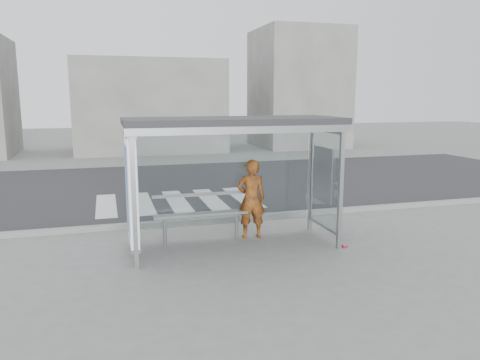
# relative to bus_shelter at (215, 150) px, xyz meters

# --- Properties ---
(ground) EXTENTS (80.00, 80.00, 0.00)m
(ground) POSITION_rel_bus_shelter_xyz_m (0.37, -0.06, -1.98)
(ground) COLOR slate
(ground) RESTS_ON ground
(road) EXTENTS (30.00, 10.00, 0.01)m
(road) POSITION_rel_bus_shelter_xyz_m (0.37, 6.94, -1.98)
(road) COLOR #28282B
(road) RESTS_ON ground
(curb) EXTENTS (30.00, 0.18, 0.12)m
(curb) POSITION_rel_bus_shelter_xyz_m (0.37, 1.89, -1.92)
(curb) COLOR gray
(curb) RESTS_ON ground
(crosswalk) EXTENTS (4.55, 3.00, 0.00)m
(crosswalk) POSITION_rel_bus_shelter_xyz_m (-0.13, 4.44, -1.98)
(crosswalk) COLOR silver
(crosswalk) RESTS_ON ground
(bus_shelter) EXTENTS (4.25, 1.65, 2.62)m
(bus_shelter) POSITION_rel_bus_shelter_xyz_m (0.00, 0.00, 0.00)
(bus_shelter) COLOR gray
(bus_shelter) RESTS_ON ground
(building_center) EXTENTS (8.00, 5.00, 5.00)m
(building_center) POSITION_rel_bus_shelter_xyz_m (0.37, 17.94, 0.52)
(building_center) COLOR slate
(building_center) RESTS_ON ground
(building_right) EXTENTS (5.00, 5.00, 7.00)m
(building_right) POSITION_rel_bus_shelter_xyz_m (9.37, 17.94, 1.52)
(building_right) COLOR slate
(building_right) RESTS_ON ground
(person) EXTENTS (0.66, 0.47, 1.72)m
(person) POSITION_rel_bus_shelter_xyz_m (0.90, 0.45, -1.13)
(person) COLOR #C33F12
(person) RESTS_ON ground
(bench) EXTENTS (1.97, 0.33, 1.02)m
(bench) POSITION_rel_bus_shelter_xyz_m (-0.21, 0.43, -1.38)
(bench) COLOR slate
(bench) RESTS_ON ground
(soda_can) EXTENTS (0.13, 0.09, 0.07)m
(soda_can) POSITION_rel_bus_shelter_xyz_m (2.52, -0.76, -1.95)
(soda_can) COLOR #EF4667
(soda_can) RESTS_ON ground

